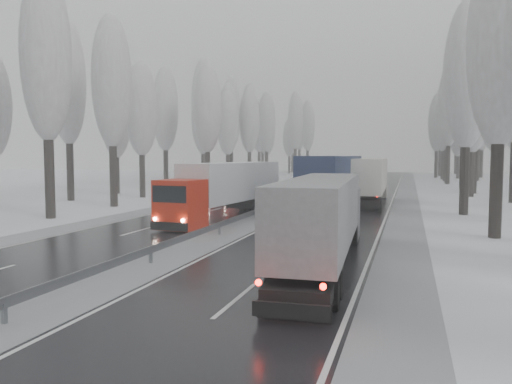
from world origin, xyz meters
The scene contains 54 objects.
ground centered at (0.00, 0.00, 0.00)m, with size 260.00×260.00×0.00m, color white.
carriageway_right centered at (5.25, 30.00, 0.01)m, with size 7.50×200.00×0.03m, color black.
carriageway_left centered at (-5.25, 30.00, 0.01)m, with size 7.50×200.00×0.03m, color black.
median_slush centered at (0.00, 30.00, 0.02)m, with size 3.00×200.00×0.04m, color gray.
shoulder_right centered at (10.20, 30.00, 0.02)m, with size 2.40×200.00×0.04m, color gray.
shoulder_left centered at (-10.20, 30.00, 0.02)m, with size 2.40×200.00×0.04m, color gray.
median_guardrail centered at (0.00, 29.99, 0.60)m, with size 0.12×200.00×0.76m.
tree_16 centered at (15.04, 15.67, 10.67)m, with size 3.60×3.60×16.53m.
tree_18 centered at (14.51, 27.03, 10.70)m, with size 3.60×3.60×16.58m.
tree_20 centered at (17.90, 35.17, 10.14)m, with size 3.60×3.60×15.71m.
tree_22 centered at (17.02, 45.60, 10.24)m, with size 3.60×3.60×15.86m.
tree_24 centered at (17.90, 51.02, 13.19)m, with size 3.60×3.60×20.49m.
tree_26 centered at (17.56, 61.27, 12.10)m, with size 3.60×3.60×18.78m.
tree_28 centered at (16.34, 71.95, 12.64)m, with size 3.60×3.60×19.62m.
tree_29 centered at (23.71, 75.95, 11.67)m, with size 3.60×3.60×18.11m.
tree_30 centered at (16.56, 81.70, 11.52)m, with size 3.60×3.60×17.86m.
tree_31 centered at (22.48, 85.70, 11.97)m, with size 3.60×3.60×18.58m.
tree_32 centered at (16.63, 89.21, 11.18)m, with size 3.60×3.60×17.33m.
tree_33 centered at (19.77, 93.21, 9.26)m, with size 3.60×3.60×14.33m.
tree_34 centered at (15.73, 96.32, 11.37)m, with size 3.60×3.60×17.63m.
tree_35 centered at (24.94, 100.32, 11.77)m, with size 3.60×3.60×18.25m.
tree_36 centered at (17.04, 106.16, 13.02)m, with size 3.60×3.60×20.23m.
tree_37 centered at (24.02, 110.16, 10.56)m, with size 3.60×3.60×16.37m.
tree_38 centered at (18.73, 116.73, 11.59)m, with size 3.60×3.60×17.97m.
tree_39 centered at (21.55, 120.73, 10.45)m, with size 3.60×3.60×16.19m.
tree_56 centered at (-14.71, 15.70, 11.68)m, with size 3.60×3.60×18.12m.
tree_58 centered at (-15.13, 24.57, 11.10)m, with size 3.60×3.60×17.21m.
tree_59 centered at (-22.80, 28.57, 11.87)m, with size 3.60×3.60×18.41m.
tree_60 centered at (-17.75, 34.20, 9.59)m, with size 3.60×3.60×14.84m.
tree_61 centered at (-23.52, 38.20, 9.02)m, with size 3.60×3.60×13.95m.
tree_62 centered at (-13.94, 43.73, 10.36)m, with size 3.60×3.60×16.04m.
tree_63 centered at (-21.85, 47.73, 10.89)m, with size 3.60×3.60×16.88m.
tree_64 centered at (-18.26, 52.71, 9.96)m, with size 3.60×3.60×15.42m.
tree_65 centered at (-20.05, 56.71, 12.55)m, with size 3.60×3.60×19.48m.
tree_66 centered at (-18.16, 62.35, 9.84)m, with size 3.60×3.60×15.23m.
tree_67 centered at (-19.54, 66.35, 11.03)m, with size 3.60×3.60×17.09m.
tree_68 centered at (-16.58, 69.11, 10.75)m, with size 3.60×3.60×16.65m.
tree_69 centered at (-21.42, 73.11, 12.46)m, with size 3.60×3.60×19.35m.
tree_70 centered at (-16.33, 79.19, 11.03)m, with size 3.60×3.60×17.09m.
tree_71 centered at (-21.09, 83.19, 12.63)m, with size 3.60×3.60×19.61m.
tree_72 centered at (-18.93, 88.54, 9.76)m, with size 3.60×3.60×15.11m.
tree_73 centered at (-21.82, 92.54, 11.11)m, with size 3.60×3.60×17.22m.
tree_74 centered at (-15.07, 99.33, 12.67)m, with size 3.60×3.60×19.68m.
tree_75 centered at (-24.20, 103.33, 11.99)m, with size 3.60×3.60×18.60m.
tree_76 centered at (-14.05, 108.72, 11.95)m, with size 3.60×3.60×18.55m.
tree_77 centered at (-19.66, 112.72, 9.26)m, with size 3.60×3.60×14.32m.
tree_78 centered at (-17.56, 115.31, 12.59)m, with size 3.60×3.60×19.55m.
tree_79 centered at (-20.33, 119.31, 11.01)m, with size 3.60×3.60×17.07m.
truck_grey_tarp centered at (7.10, 5.59, 2.16)m, with size 2.99×14.51×3.70m.
truck_blue_box centered at (4.54, 26.58, 2.66)m, with size 3.27×17.87×4.56m.
truck_cream_box centered at (6.90, 33.57, 2.53)m, with size 2.88×16.93×4.33m.
box_truck_distant centered at (3.78, 90.96, 1.28)m, with size 2.70×6.90×2.52m.
truck_red_white centered at (-2.29, 19.58, 2.38)m, with size 3.87×16.00×4.07m.
truck_red_red centered at (-7.44, 37.48, 2.11)m, with size 2.84×14.19×3.62m.
Camera 1 is at (10.40, -14.62, 4.57)m, focal length 35.00 mm.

